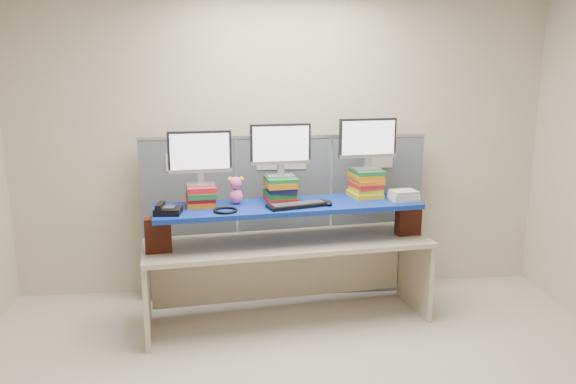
{
  "coord_description": "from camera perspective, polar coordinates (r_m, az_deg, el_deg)",
  "views": [
    {
      "loc": [
        -0.48,
        -3.21,
        2.13
      ],
      "look_at": [
        -0.02,
        1.21,
        1.13
      ],
      "focal_mm": 35.0,
      "sensor_mm": 36.0,
      "label": 1
    }
  ],
  "objects": [
    {
      "name": "desk",
      "position": [
        4.71,
        -0.0,
        -6.65
      ],
      "size": [
        2.42,
        0.97,
        0.72
      ],
      "rotation": [
        0.0,
        0.0,
        0.12
      ],
      "color": "#BFAF92",
      "rests_on": "ground"
    },
    {
      "name": "blue_board",
      "position": [
        4.58,
        -0.0,
        -1.46
      ],
      "size": [
        2.21,
        0.8,
        0.04
      ],
      "primitive_type": "cube",
      "rotation": [
        0.0,
        0.0,
        0.12
      ],
      "color": "#0A0C80",
      "rests_on": "brick_pier_left"
    },
    {
      "name": "keyboard",
      "position": [
        4.49,
        1.01,
        -1.32
      ],
      "size": [
        0.52,
        0.31,
        0.03
      ],
      "rotation": [
        0.0,
        0.0,
        0.3
      ],
      "color": "black",
      "rests_on": "blue_board"
    },
    {
      "name": "desk_phone",
      "position": [
        4.36,
        -12.18,
        -1.8
      ],
      "size": [
        0.21,
        0.19,
        0.08
      ],
      "rotation": [
        0.0,
        0.0,
        -0.09
      ],
      "color": "black",
      "rests_on": "blue_board"
    },
    {
      "name": "monitor_left",
      "position": [
        4.51,
        -8.95,
        3.76
      ],
      "size": [
        0.5,
        0.17,
        0.44
      ],
      "rotation": [
        0.0,
        0.0,
        0.12
      ],
      "color": "#9C9CA0",
      "rests_on": "book_stack_left"
    },
    {
      "name": "plush_toy",
      "position": [
        4.58,
        -5.31,
        0.21
      ],
      "size": [
        0.13,
        0.1,
        0.23
      ],
      "rotation": [
        0.0,
        0.0,
        -0.03
      ],
      "color": "pink",
      "rests_on": "blue_board"
    },
    {
      "name": "monitor_right",
      "position": [
        4.81,
        8.09,
        5.17
      ],
      "size": [
        0.5,
        0.17,
        0.44
      ],
      "rotation": [
        0.0,
        0.0,
        0.12
      ],
      "color": "#9C9CA0",
      "rests_on": "book_stack_right"
    },
    {
      "name": "binder_stack",
      "position": [
        4.8,
        11.66,
        -0.34
      ],
      "size": [
        0.25,
        0.21,
        0.08
      ],
      "rotation": [
        0.0,
        0.0,
        0.13
      ],
      "color": "beige",
      "rests_on": "blue_board"
    },
    {
      "name": "book_stack_right",
      "position": [
        4.87,
        7.9,
        0.92
      ],
      "size": [
        0.29,
        0.33,
        0.23
      ],
      "color": "gold",
      "rests_on": "blue_board"
    },
    {
      "name": "room",
      "position": [
        3.33,
        2.54,
        -0.03
      ],
      "size": [
        5.0,
        4.0,
        2.8
      ],
      "color": "beige",
      "rests_on": "ground"
    },
    {
      "name": "mouse",
      "position": [
        4.55,
        4.12,
        -1.13
      ],
      "size": [
        0.09,
        0.12,
        0.04
      ],
      "primitive_type": "ellipsoid",
      "rotation": [
        0.0,
        0.0,
        -0.24
      ],
      "color": "black",
      "rests_on": "blue_board"
    },
    {
      "name": "monitor_center",
      "position": [
        4.6,
        -0.76,
        4.6
      ],
      "size": [
        0.5,
        0.17,
        0.44
      ],
      "rotation": [
        0.0,
        0.0,
        0.12
      ],
      "color": "#9C9CA0",
      "rests_on": "book_stack_center"
    },
    {
      "name": "headset",
      "position": [
        4.37,
        -6.37,
        -1.85
      ],
      "size": [
        0.24,
        0.24,
        0.02
      ],
      "primitive_type": "torus",
      "rotation": [
        0.0,
        0.0,
        0.34
      ],
      "color": "black",
      "rests_on": "blue_board"
    },
    {
      "name": "cubicle_partition",
      "position": [
        5.19,
        -0.4,
        -2.52
      ],
      "size": [
        2.6,
        0.06,
        1.53
      ],
      "color": "#4F565E",
      "rests_on": "ground"
    },
    {
      "name": "brick_pier_left",
      "position": [
        4.47,
        -13.06,
        -4.27
      ],
      "size": [
        0.21,
        0.13,
        0.28
      ],
      "primitive_type": "cube",
      "rotation": [
        0.0,
        0.0,
        0.12
      ],
      "color": "maroon",
      "rests_on": "desk"
    },
    {
      "name": "book_stack_left",
      "position": [
        4.57,
        -8.84,
        -0.32
      ],
      "size": [
        0.27,
        0.32,
        0.16
      ],
      "color": "#C56912",
      "rests_on": "blue_board"
    },
    {
      "name": "brick_pier_right",
      "position": [
        4.91,
        12.11,
        -2.68
      ],
      "size": [
        0.21,
        0.13,
        0.28
      ],
      "primitive_type": "cube",
      "rotation": [
        0.0,
        0.0,
        0.12
      ],
      "color": "maroon",
      "rests_on": "desk"
    },
    {
      "name": "book_stack_center",
      "position": [
        4.66,
        -0.78,
        0.33
      ],
      "size": [
        0.28,
        0.33,
        0.21
      ],
      "color": "red",
      "rests_on": "blue_board"
    }
  ]
}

